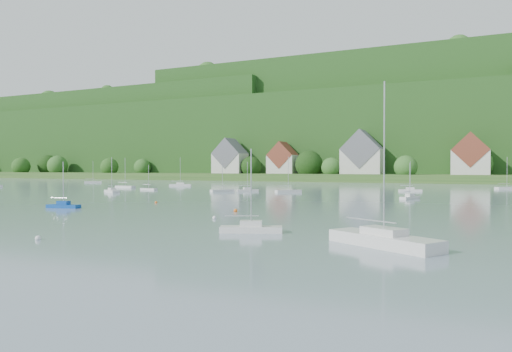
{
  "coord_description": "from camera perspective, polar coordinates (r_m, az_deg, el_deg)",
  "views": [
    {
      "loc": [
        47.08,
        -5.74,
        5.55
      ],
      "look_at": [
        9.78,
        75.0,
        4.0
      ],
      "focal_mm": 33.57,
      "sensor_mm": 36.0,
      "label": 1
    }
  ],
  "objects": [
    {
      "name": "village_building_0",
      "position": [
        218.13,
        -3.11,
        2.04
      ],
      "size": [
        14.0,
        10.4,
        16.0
      ],
      "color": "beige",
      "rests_on": "far_shore_strip"
    },
    {
      "name": "village_building_1",
      "position": [
        209.46,
        3.2,
        1.87
      ],
      "size": [
        12.0,
        9.36,
        14.0
      ],
      "color": "beige",
      "rests_on": "far_shore_strip"
    },
    {
      "name": "mooring_buoy_4",
      "position": [
        52.18,
        -4.98,
        -5.11
      ],
      "size": [
        0.43,
        0.43,
        0.43
      ],
      "primitive_type": "sphere",
      "color": "white",
      "rests_on": "ground"
    },
    {
      "name": "near_sailboat_3",
      "position": [
        41.15,
        -0.6,
        -6.18
      ],
      "size": [
        5.48,
        3.39,
        7.17
      ],
      "rotation": [
        0.0,
        0.0,
        0.39
      ],
      "color": "silver",
      "rests_on": "ground"
    },
    {
      "name": "far_sailboat_cluster",
      "position": [
        118.6,
        8.14,
        -1.51
      ],
      "size": [
        195.83,
        64.75,
        8.71
      ],
      "color": "silver",
      "rests_on": "ground"
    },
    {
      "name": "near_sailboat_1",
      "position": [
        71.16,
        -21.97,
        -3.23
      ],
      "size": [
        4.87,
        2.1,
        6.37
      ],
      "rotation": [
        0.0,
        0.0,
        0.17
      ],
      "color": "#0F4299",
      "rests_on": "ground"
    },
    {
      "name": "mooring_buoy_3",
      "position": [
        76.42,
        -11.82,
        -3.19
      ],
      "size": [
        0.41,
        0.41,
        0.41
      ],
      "primitive_type": "sphere",
      "color": "orange",
      "rests_on": "ground"
    },
    {
      "name": "far_shore_strip",
      "position": [
        211.09,
        11.9,
        -0.12
      ],
      "size": [
        600.0,
        60.0,
        3.0
      ],
      "primitive_type": "cube",
      "color": "#284F1D",
      "rests_on": "ground"
    },
    {
      "name": "near_sailboat_4",
      "position": [
        34.98,
        14.98,
        -7.26
      ],
      "size": [
        8.59,
        6.5,
        11.59
      ],
      "rotation": [
        0.0,
        0.0,
        -0.54
      ],
      "color": "silver",
      "rests_on": "ground"
    },
    {
      "name": "village_building_3",
      "position": [
        191.79,
        24.19,
        2.07
      ],
      "size": [
        13.0,
        10.4,
        15.5
      ],
      "color": "beige",
      "rests_on": "far_shore_strip"
    },
    {
      "name": "forested_ridge",
      "position": [
        278.79,
        15.16,
        4.53
      ],
      "size": [
        620.0,
        181.22,
        69.89
      ],
      "color": "#173C13",
      "rests_on": "ground"
    },
    {
      "name": "village_building_2",
      "position": [
        198.31,
        12.55,
        2.34
      ],
      "size": [
        16.0,
        11.44,
        18.0
      ],
      "color": "beige",
      "rests_on": "far_shore_strip"
    },
    {
      "name": "mooring_buoy_2",
      "position": [
        60.37,
        -2.45,
        -4.28
      ],
      "size": [
        0.5,
        0.5,
        0.5
      ],
      "primitive_type": "sphere",
      "color": "orange",
      "rests_on": "ground"
    },
    {
      "name": "mooring_buoy_1",
      "position": [
        40.73,
        -24.55,
        -6.93
      ],
      "size": [
        0.43,
        0.43,
        0.43
      ],
      "primitive_type": "sphere",
      "color": "white",
      "rests_on": "ground"
    }
  ]
}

